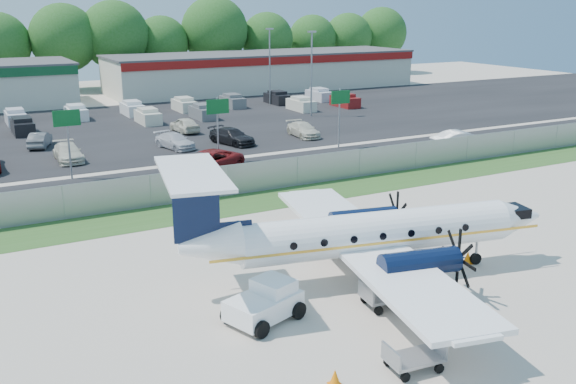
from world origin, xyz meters
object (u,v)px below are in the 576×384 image
aircraft (369,233)px  baggage_cart_far (388,294)px  baggage_cart_near (414,357)px  pushback_tug (266,302)px

aircraft → baggage_cart_far: bearing=-108.2°
aircraft → baggage_cart_near: size_ratio=9.09×
aircraft → baggage_cart_far: aircraft is taller
pushback_tug → baggage_cart_near: bearing=-63.6°
pushback_tug → baggage_cart_far: pushback_tug is taller
baggage_cart_near → baggage_cart_far: bearing=63.7°
baggage_cart_near → baggage_cart_far: 4.70m
baggage_cart_far → aircraft: bearing=71.8°
baggage_cart_near → pushback_tug: bearing=116.4°
aircraft → baggage_cart_far: 3.23m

